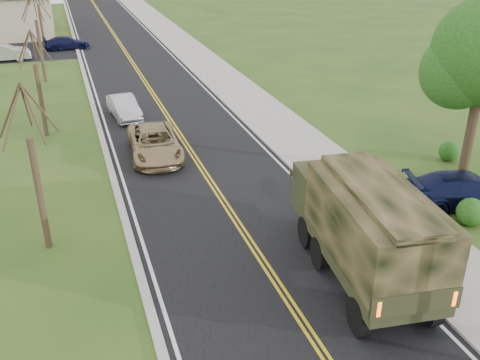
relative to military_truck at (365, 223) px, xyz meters
name	(u,v)px	position (x,y,z in m)	size (l,w,h in m)	color
road	(129,58)	(-2.69, 35.23, -2.06)	(8.00, 120.00, 0.01)	black
curb_right	(175,54)	(1.46, 35.23, -2.01)	(0.30, 120.00, 0.12)	#9E998E
sidewalk_right	(194,53)	(3.21, 35.23, -2.02)	(3.20, 120.00, 0.10)	#9E998E
curb_left	(80,60)	(-6.84, 35.23, -2.02)	(0.30, 120.00, 0.10)	#9E998E
bare_tree_a	(37,181)	(-9.69, 5.24, 0.56)	(1.93, 2.26, 6.08)	#38281C
bare_tree_b	(40,92)	(-9.69, 17.24, 0.41)	(1.83, 2.14, 5.73)	#38281C
bare_tree_c	(40,44)	(-9.69, 29.24, 0.71)	(2.04, 2.39, 6.42)	#38281C
bare_tree_d	(41,21)	(-9.69, 41.24, 0.48)	(1.88, 2.20, 5.91)	#38281C
military_truck	(365,223)	(0.00, 0.00, 0.00)	(3.33, 7.48, 3.61)	black
suv_champagne	(155,143)	(-4.51, 12.34, -1.35)	(2.40, 5.20, 1.44)	#9F865A
sedan_silver	(124,107)	(-5.18, 18.94, -1.42)	(1.37, 3.92, 1.29)	#B2B1B6
pickup_navy	(466,190)	(6.64, 3.05, -1.34)	(2.03, 4.99, 1.45)	#0E1333
lot_car_silver	(2,52)	(-13.11, 37.25, -1.31)	(1.60, 4.59, 1.51)	silver
lot_car_navy	(67,43)	(-7.69, 40.59, -1.47)	(1.68, 4.14, 1.20)	black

